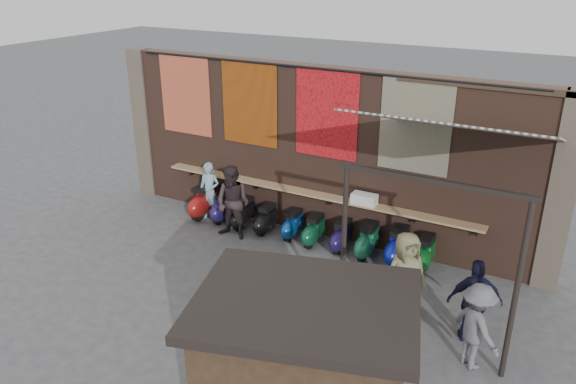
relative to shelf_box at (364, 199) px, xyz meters
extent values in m
plane|color=#474749|center=(-1.36, -2.30, -1.25)|extent=(70.00, 70.00, 0.00)
cube|color=brown|center=(-1.36, 0.40, 0.75)|extent=(10.00, 0.40, 4.00)
cube|color=#4C4238|center=(-6.56, 0.40, 0.75)|extent=(0.50, 0.50, 4.00)
cube|color=#4C4238|center=(3.84, 0.40, 0.75)|extent=(0.50, 0.50, 4.00)
cube|color=#9E7A51|center=(-1.36, 0.03, -0.15)|extent=(8.00, 0.32, 0.05)
cube|color=white|center=(0.00, 0.00, 0.00)|extent=(0.56, 0.29, 0.24)
cube|color=maroon|center=(-4.96, 0.18, 1.75)|extent=(1.50, 0.02, 2.00)
cube|color=orange|center=(-3.06, 0.18, 1.75)|extent=(1.50, 0.02, 2.00)
cube|color=red|center=(-1.06, 0.18, 1.75)|extent=(1.50, 0.02, 2.00)
cube|color=#246884|center=(0.94, 0.18, 1.75)|extent=(1.50, 0.02, 2.00)
cylinder|color=black|center=(-1.36, 0.17, 2.73)|extent=(9.50, 0.06, 0.06)
imported|color=#7FA7B8|center=(-4.01, -0.30, -0.50)|extent=(0.59, 0.43, 1.50)
imported|color=#2D2325|center=(-2.90, -0.90, -0.35)|extent=(0.87, 0.68, 1.78)
imported|color=black|center=(2.89, -2.20, -0.46)|extent=(0.99, 0.67, 1.56)
imported|color=slate|center=(3.06, -2.87, -0.49)|extent=(1.11, 1.04, 1.50)
imported|color=#817952|center=(1.63, -2.07, -0.39)|extent=(0.97, 0.97, 1.70)
cube|color=black|center=(1.56, -5.97, 1.28)|extent=(2.99, 2.59, 0.12)
cube|color=gold|center=(1.32, -5.12, 0.54)|extent=(1.16, 0.37, 0.50)
cube|color=#473321|center=(1.32, -5.12, -0.34)|extent=(1.85, 0.62, 0.06)
cube|color=beige|center=(2.14, -1.40, 2.30)|extent=(3.20, 3.28, 0.97)
cube|color=#33261C|center=(2.14, 0.19, 2.70)|extent=(3.30, 0.08, 0.12)
cube|color=black|center=(2.14, -2.90, 1.83)|extent=(3.00, 0.08, 0.08)
cylinder|color=black|center=(0.74, -2.90, 0.30)|extent=(0.09, 0.09, 3.10)
cylinder|color=black|center=(3.54, -2.90, 0.30)|extent=(0.09, 0.09, 3.10)
camera|label=1|loc=(3.97, -10.81, 4.92)|focal=35.00mm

